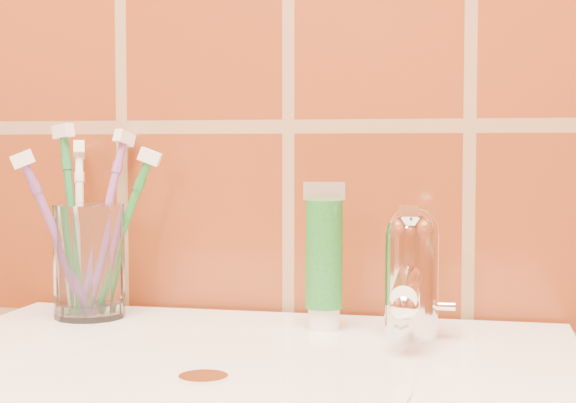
# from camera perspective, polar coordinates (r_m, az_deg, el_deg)

# --- Properties ---
(glass_tumbler) EXTENTS (0.08, 0.08, 0.11)m
(glass_tumbler) POSITION_cam_1_polar(r_m,az_deg,el_deg) (0.90, -12.72, -3.77)
(glass_tumbler) COLOR white
(glass_tumbler) RESTS_ON pedestal_sink
(toothpaste_tube) EXTENTS (0.04, 0.04, 0.14)m
(toothpaste_tube) POSITION_cam_1_polar(r_m,az_deg,el_deg) (0.82, 2.35, -3.84)
(toothpaste_tube) COLOR white
(toothpaste_tube) RESTS_ON pedestal_sink
(faucet) EXTENTS (0.05, 0.11, 0.12)m
(faucet) POSITION_cam_1_polar(r_m,az_deg,el_deg) (0.79, 7.96, -4.28)
(faucet) COLOR white
(faucet) RESTS_ON pedestal_sink
(toothbrush_0) EXTENTS (0.08, 0.07, 0.20)m
(toothbrush_0) POSITION_cam_1_polar(r_m,az_deg,el_deg) (0.90, -13.74, -1.28)
(toothbrush_0) COLOR #207B3E
(toothbrush_0) RESTS_ON glass_tumbler
(toothbrush_1) EXTENTS (0.10, 0.15, 0.21)m
(toothbrush_1) POSITION_cam_1_polar(r_m,az_deg,el_deg) (0.93, -11.79, -1.33)
(toothbrush_1) COLOR #8B4A9F
(toothbrush_1) RESTS_ON glass_tumbler
(toothbrush_2) EXTENTS (0.14, 0.12, 0.18)m
(toothbrush_2) POSITION_cam_1_polar(r_m,az_deg,el_deg) (0.89, -14.70, -2.26)
(toothbrush_2) COLOR #6D408A
(toothbrush_2) RESTS_ON glass_tumbler
(toothbrush_3) EXTENTS (0.11, 0.16, 0.20)m
(toothbrush_3) POSITION_cam_1_polar(r_m,az_deg,el_deg) (0.93, -13.32, -1.69)
(toothbrush_3) COLOR white
(toothbrush_3) RESTS_ON glass_tumbler
(toothbrush_4) EXTENTS (0.11, 0.10, 0.18)m
(toothbrush_4) POSITION_cam_1_polar(r_m,az_deg,el_deg) (0.90, -10.74, -2.06)
(toothbrush_4) COLOR #1F762D
(toothbrush_4) RESTS_ON glass_tumbler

